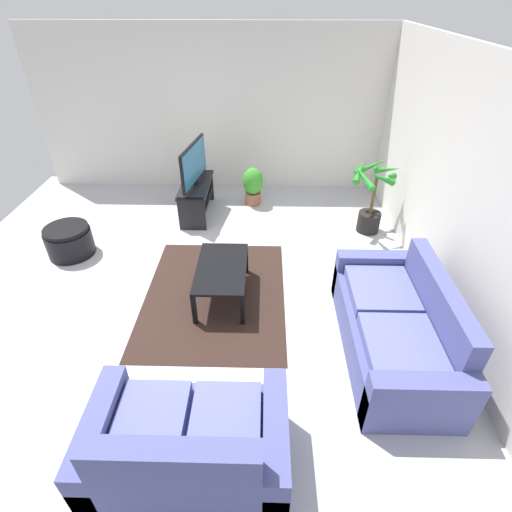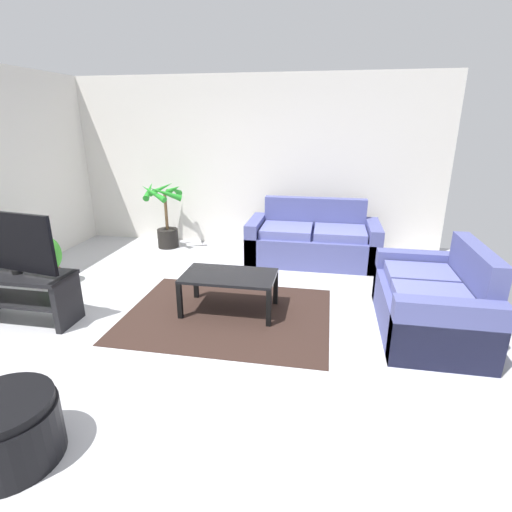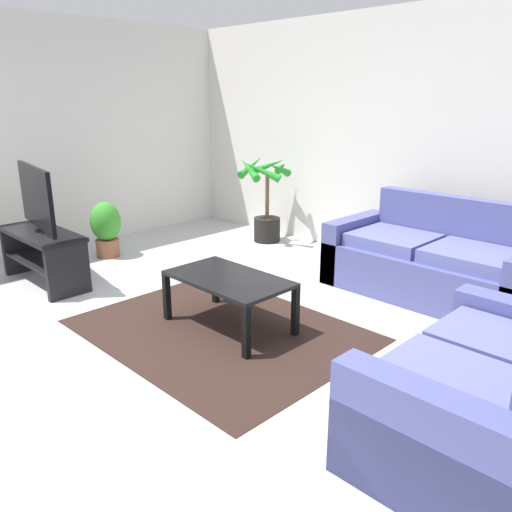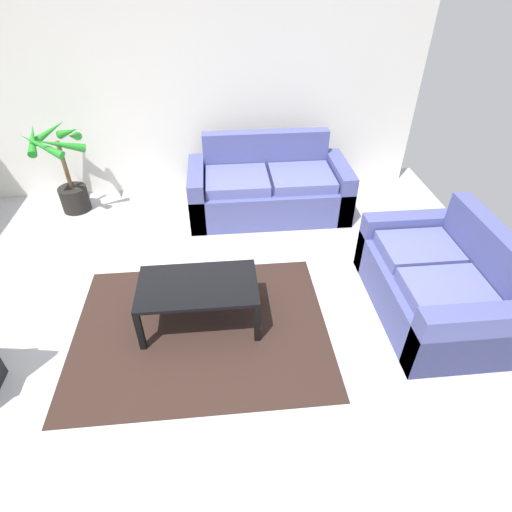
{
  "view_description": "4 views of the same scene",
  "coord_description": "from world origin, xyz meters",
  "px_view_note": "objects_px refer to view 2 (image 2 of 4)",
  "views": [
    {
      "loc": [
        3.83,
        0.95,
        3.15
      ],
      "look_at": [
        0.31,
        0.86,
        0.67
      ],
      "focal_mm": 27.24,
      "sensor_mm": 36.0,
      "label": 1
    },
    {
      "loc": [
        1.2,
        -3.4,
        2.02
      ],
      "look_at": [
        0.44,
        0.78,
        0.55
      ],
      "focal_mm": 27.62,
      "sensor_mm": 36.0,
      "label": 2
    },
    {
      "loc": [
        3.08,
        -2.12,
        1.81
      ],
      "look_at": [
        0.46,
        0.5,
        0.65
      ],
      "focal_mm": 36.14,
      "sensor_mm": 36.0,
      "label": 3
    },
    {
      "loc": [
        0.44,
        -2.14,
        2.7
      ],
      "look_at": [
        0.69,
        0.47,
        0.68
      ],
      "focal_mm": 28.69,
      "sensor_mm": 36.0,
      "label": 4
    }
  ],
  "objects_px": {
    "couch_main": "(313,242)",
    "tv_stand": "(21,290)",
    "couch_loveseat": "(431,303)",
    "potted_palm": "(165,218)",
    "tv": "(11,242)",
    "potted_plant_small": "(48,259)",
    "coffee_table": "(229,279)",
    "ottoman": "(7,430)"
  },
  "relations": [
    {
      "from": "couch_main",
      "to": "potted_plant_small",
      "type": "bearing_deg",
      "value": -154.84
    },
    {
      "from": "tv",
      "to": "coffee_table",
      "type": "bearing_deg",
      "value": 16.34
    },
    {
      "from": "couch_main",
      "to": "tv_stand",
      "type": "bearing_deg",
      "value": -139.87
    },
    {
      "from": "tv_stand",
      "to": "tv",
      "type": "bearing_deg",
      "value": 80.77
    },
    {
      "from": "tv_stand",
      "to": "coffee_table",
      "type": "height_order",
      "value": "tv_stand"
    },
    {
      "from": "tv",
      "to": "ottoman",
      "type": "bearing_deg",
      "value": -52.99
    },
    {
      "from": "potted_palm",
      "to": "couch_main",
      "type": "bearing_deg",
      "value": -5.83
    },
    {
      "from": "couch_main",
      "to": "ottoman",
      "type": "xyz_separation_m",
      "value": [
        -1.68,
        -4.05,
        -0.09
      ]
    },
    {
      "from": "couch_loveseat",
      "to": "coffee_table",
      "type": "bearing_deg",
      "value": 178.58
    },
    {
      "from": "coffee_table",
      "to": "tv_stand",
      "type": "bearing_deg",
      "value": -163.58
    },
    {
      "from": "couch_main",
      "to": "ottoman",
      "type": "bearing_deg",
      "value": -112.49
    },
    {
      "from": "tv",
      "to": "ottoman",
      "type": "height_order",
      "value": "tv"
    },
    {
      "from": "tv_stand",
      "to": "ottoman",
      "type": "height_order",
      "value": "tv_stand"
    },
    {
      "from": "couch_loveseat",
      "to": "potted_palm",
      "type": "bearing_deg",
      "value": 149.92
    },
    {
      "from": "couch_loveseat",
      "to": "potted_plant_small",
      "type": "distance_m",
      "value": 4.54
    },
    {
      "from": "couch_main",
      "to": "coffee_table",
      "type": "height_order",
      "value": "couch_main"
    },
    {
      "from": "couch_main",
      "to": "couch_loveseat",
      "type": "height_order",
      "value": "same"
    },
    {
      "from": "tv_stand",
      "to": "potted_palm",
      "type": "xyz_separation_m",
      "value": [
        0.48,
        2.69,
        0.15
      ]
    },
    {
      "from": "coffee_table",
      "to": "potted_plant_small",
      "type": "relative_size",
      "value": 1.55
    },
    {
      "from": "tv",
      "to": "couch_main",
      "type": "bearing_deg",
      "value": 40.1
    },
    {
      "from": "coffee_table",
      "to": "ottoman",
      "type": "height_order",
      "value": "coffee_table"
    },
    {
      "from": "coffee_table",
      "to": "couch_loveseat",
      "type": "bearing_deg",
      "value": -1.42
    },
    {
      "from": "couch_main",
      "to": "tv_stand",
      "type": "xyz_separation_m",
      "value": [
        -2.89,
        -2.44,
        0.05
      ]
    },
    {
      "from": "potted_plant_small",
      "to": "potted_palm",
      "type": "bearing_deg",
      "value": 64.47
    },
    {
      "from": "couch_main",
      "to": "couch_loveseat",
      "type": "xyz_separation_m",
      "value": [
        1.26,
        -1.88,
        -0.0
      ]
    },
    {
      "from": "couch_main",
      "to": "tv",
      "type": "relative_size",
      "value": 1.79
    },
    {
      "from": "tv",
      "to": "potted_plant_small",
      "type": "xyz_separation_m",
      "value": [
        -0.37,
        0.9,
        -0.52
      ]
    },
    {
      "from": "tv_stand",
      "to": "tv",
      "type": "xyz_separation_m",
      "value": [
        0.0,
        0.0,
        0.53
      ]
    },
    {
      "from": "couch_main",
      "to": "coffee_table",
      "type": "xyz_separation_m",
      "value": [
        -0.82,
        -1.83,
        0.08
      ]
    },
    {
      "from": "tv",
      "to": "potted_palm",
      "type": "xyz_separation_m",
      "value": [
        0.48,
        2.68,
        -0.37
      ]
    },
    {
      "from": "potted_palm",
      "to": "potted_plant_small",
      "type": "height_order",
      "value": "potted_palm"
    },
    {
      "from": "couch_main",
      "to": "tv_stand",
      "type": "distance_m",
      "value": 3.78
    },
    {
      "from": "coffee_table",
      "to": "potted_palm",
      "type": "relative_size",
      "value": 0.92
    },
    {
      "from": "couch_loveseat",
      "to": "potted_palm",
      "type": "distance_m",
      "value": 4.25
    },
    {
      "from": "tv_stand",
      "to": "ottoman",
      "type": "xyz_separation_m",
      "value": [
        1.22,
        -1.61,
        -0.14
      ]
    },
    {
      "from": "potted_plant_small",
      "to": "couch_main",
      "type": "bearing_deg",
      "value": 25.16
    },
    {
      "from": "potted_plant_small",
      "to": "tv_stand",
      "type": "bearing_deg",
      "value": -67.54
    },
    {
      "from": "potted_palm",
      "to": "coffee_table",
      "type": "bearing_deg",
      "value": -52.49
    },
    {
      "from": "couch_loveseat",
      "to": "potted_plant_small",
      "type": "xyz_separation_m",
      "value": [
        -4.52,
        0.35,
        0.05
      ]
    },
    {
      "from": "potted_palm",
      "to": "ottoman",
      "type": "relative_size",
      "value": 1.75
    },
    {
      "from": "potted_plant_small",
      "to": "ottoman",
      "type": "bearing_deg",
      "value": -57.69
    },
    {
      "from": "tv",
      "to": "coffee_table",
      "type": "distance_m",
      "value": 2.21
    }
  ]
}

